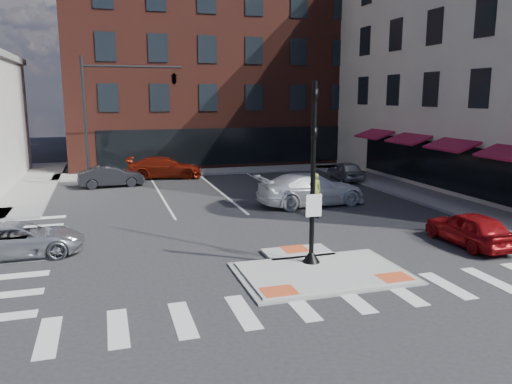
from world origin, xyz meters
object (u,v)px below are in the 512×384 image
object	(u,v)px
silver_suv	(21,240)
white_pickup	(311,189)
bg_car_silver	(346,171)
bg_car_dark	(111,176)
cyclist	(315,201)
red_sedan	(470,228)
bg_car_red	(165,168)

from	to	relation	value
silver_suv	white_pickup	world-z (taller)	white_pickup
bg_car_silver	silver_suv	bearing A→B (deg)	35.82
bg_car_dark	cyclist	bearing A→B (deg)	-144.80
silver_suv	bg_car_dark	bearing A→B (deg)	-15.32
red_sedan	cyclist	bearing A→B (deg)	-59.12
white_pickup	bg_car_dark	world-z (taller)	white_pickup
bg_car_dark	bg_car_silver	bearing A→B (deg)	-102.89
white_pickup	bg_car_silver	world-z (taller)	white_pickup
bg_car_silver	bg_car_red	bearing A→B (deg)	-16.81
bg_car_red	silver_suv	bearing A→B (deg)	167.01
white_pickup	bg_car_dark	distance (m)	13.14
silver_suv	cyclist	world-z (taller)	cyclist
bg_car_silver	bg_car_red	world-z (taller)	bg_car_red
silver_suv	bg_car_dark	xyz separation A→B (m)	(3.34, 13.45, 0.06)
red_sedan	bg_car_red	size ratio (longest dim) A/B	0.76
white_pickup	bg_car_silver	bearing A→B (deg)	-42.50
silver_suv	bg_car_dark	size ratio (longest dim) A/B	1.08
cyclist	bg_car_dark	bearing A→B (deg)	-42.13
white_pickup	bg_car_dark	bearing A→B (deg)	45.83
silver_suv	bg_car_silver	distance (m)	21.79
bg_car_dark	bg_car_red	xyz separation A→B (m)	(3.63, 2.42, 0.08)
bg_car_dark	white_pickup	bearing A→B (deg)	-136.03
silver_suv	white_pickup	xyz separation A→B (m)	(13.26, 4.84, 0.23)
bg_car_dark	bg_car_red	world-z (taller)	bg_car_red
bg_car_dark	cyclist	xyz separation A→B (m)	(9.16, -10.81, 0.03)
white_pickup	bg_car_dark	xyz separation A→B (m)	(-9.93, 8.61, -0.17)
bg_car_red	cyclist	world-z (taller)	cyclist
red_sedan	cyclist	xyz separation A→B (m)	(-3.71, 6.22, 0.03)
bg_car_dark	cyclist	world-z (taller)	cyclist
white_pickup	cyclist	size ratio (longest dim) A/B	2.80
white_pickup	bg_car_dark	size ratio (longest dim) A/B	1.44
white_pickup	silver_suv	bearing A→B (deg)	106.79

